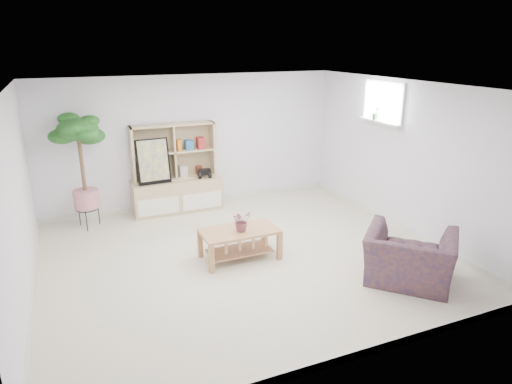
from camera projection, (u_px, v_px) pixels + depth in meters
name	position (u px, v px, depth m)	size (l,w,h in m)	color
floor	(243.00, 257.00, 6.54)	(5.50, 5.00, 0.01)	beige
ceiling	(242.00, 86.00, 5.79)	(5.50, 5.00, 0.01)	silver
walls	(243.00, 177.00, 6.17)	(5.51, 5.01, 2.40)	white
baseboard	(243.00, 254.00, 6.53)	(5.50, 5.00, 0.10)	silver
window	(384.00, 102.00, 7.46)	(0.10, 0.98, 0.68)	silver
window_sill	(379.00, 122.00, 7.53)	(0.14, 1.00, 0.04)	silver
storage_unit	(176.00, 169.00, 8.10)	(1.58, 0.53, 1.58)	tan
poster	(153.00, 161.00, 7.83)	(0.57, 0.13, 0.79)	#FFE842
toy_truck	(204.00, 173.00, 8.27)	(0.33, 0.23, 0.18)	black
coffee_table	(240.00, 244.00, 6.45)	(1.07, 0.59, 0.44)	#AF7641
table_plant	(241.00, 221.00, 6.30)	(0.27, 0.23, 0.30)	#1B4B25
floor_tree	(83.00, 172.00, 7.31)	(0.70, 0.70, 1.89)	#104812
armchair	(410.00, 254.00, 5.74)	(1.07, 0.93, 0.79)	#1A1D45
sill_plant	(376.00, 113.00, 7.59)	(0.13, 0.10, 0.23)	#104812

